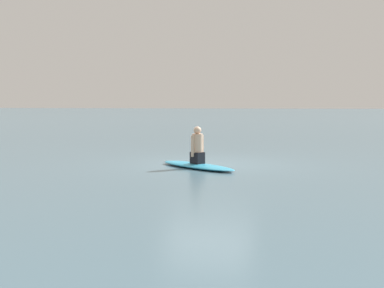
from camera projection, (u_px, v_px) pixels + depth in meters
ground_plane at (209, 164)px, 13.62m from camera, size 400.00×400.00×0.00m
surfboard at (197, 166)px, 12.74m from camera, size 2.62×2.03×0.12m
person_paddler at (197, 147)px, 12.70m from camera, size 0.41×0.40×0.98m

